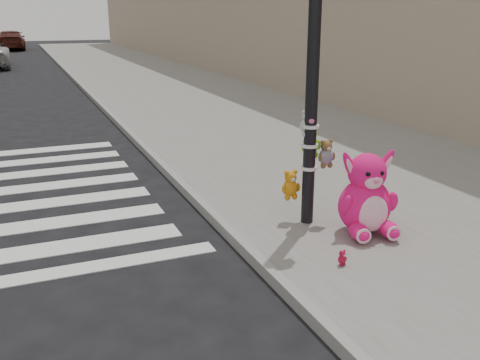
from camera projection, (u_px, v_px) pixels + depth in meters
name	position (u px, v px, depth m)	size (l,w,h in m)	color
ground	(147.00, 349.00, 4.68)	(120.00, 120.00, 0.00)	black
sidewalk_near	(239.00, 114.00, 15.31)	(7.00, 80.00, 0.14)	slate
curb_edge	(118.00, 123.00, 14.05)	(0.12, 80.00, 0.15)	gray
signal_pole	(311.00, 101.00, 6.72)	(0.69, 0.50, 4.00)	black
pink_bunny	(366.00, 199.00, 6.69)	(0.80, 0.89, 1.09)	#FF1576
red_teddy	(342.00, 258.00, 5.90)	(0.12, 0.09, 0.18)	#B31134
car_maroon_near	(11.00, 40.00, 43.05)	(2.14, 5.25, 1.52)	#4E1C16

